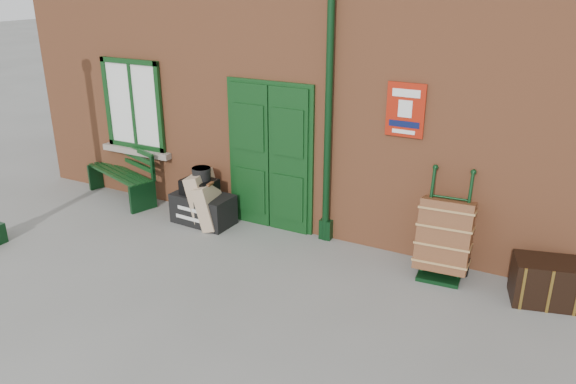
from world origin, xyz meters
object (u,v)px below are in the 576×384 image
Objects in this scene: porter_trolley at (445,236)px; houdini_trunk at (203,209)px; bench at (123,171)px; dark_trunk at (546,282)px.

houdini_trunk is at bearing 177.88° from porter_trolley.
bench is 1.19× the size of porter_trolley.
bench reaches higher than houdini_trunk.
houdini_trunk is 0.69× the size of porter_trolley.
bench is at bearing 163.76° from dark_trunk.
porter_trolley is (5.56, -0.10, 0.04)m from bench.
dark_trunk is at bearing 16.82° from bench.
porter_trolley is at bearing 159.78° from dark_trunk.
dark_trunk reaches higher than houdini_trunk.
bench is at bearing 175.06° from houdini_trunk.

